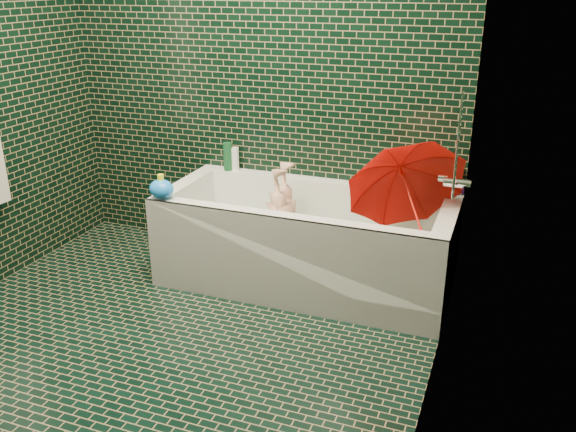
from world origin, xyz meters
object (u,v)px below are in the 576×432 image
at_px(umbrella, 411,200).
at_px(bath_toy, 161,189).
at_px(child, 285,231).
at_px(rubber_duck, 397,183).
at_px(bathtub, 305,251).

height_order(umbrella, bath_toy, umbrella).
relative_size(child, umbrella, 1.26).
xyz_separation_m(umbrella, rubber_duck, (-0.14, 0.32, -0.02)).
xyz_separation_m(child, umbrella, (0.74, -0.03, 0.30)).
bearing_deg(bathtub, umbrella, -0.69).
relative_size(umbrella, bath_toy, 4.00).
distance_m(bathtub, umbrella, 0.72).
xyz_separation_m(bathtub, umbrella, (0.60, -0.01, 0.40)).
xyz_separation_m(bathtub, rubber_duck, (0.46, 0.31, 0.38)).
height_order(child, rubber_duck, rubber_duck).
height_order(child, bath_toy, bath_toy).
bearing_deg(bath_toy, rubber_duck, 35.56).
relative_size(bathtub, bath_toy, 10.61).
bearing_deg(child, bathtub, 82.18).
relative_size(bathtub, child, 2.10).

